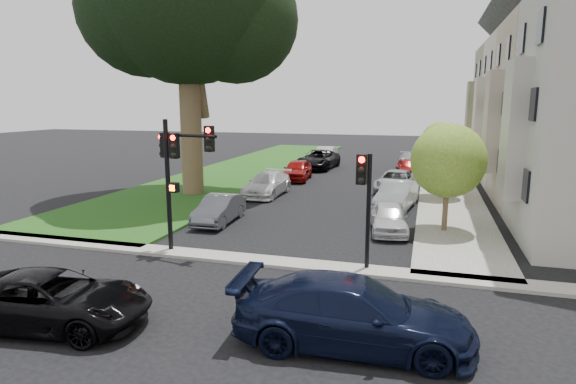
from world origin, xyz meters
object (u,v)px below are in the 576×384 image
(car_parked_5, at_px, (219,209))
(car_parked_8, at_px, (318,159))
(small_tree_b, at_px, (443,149))
(small_tree_c, at_px, (440,140))
(car_parked_1, at_px, (396,196))
(traffic_signal_secondary, at_px, (365,190))
(car_cross_near, at_px, (51,300))
(car_parked_7, at_px, (297,170))
(car_parked_2, at_px, (396,181))
(car_parked_9, at_px, (325,155))
(car_parked_0, at_px, (389,218))
(car_parked_6, at_px, (267,184))
(car_parked_3, at_px, (408,167))
(traffic_signal_main, at_px, (177,162))
(small_tree_a, at_px, (448,161))
(car_cross_far, at_px, (353,313))
(car_parked_4, at_px, (411,161))

(car_parked_5, bearing_deg, car_parked_8, 85.99)
(small_tree_b, relative_size, small_tree_c, 1.06)
(car_parked_1, bearing_deg, traffic_signal_secondary, -84.80)
(car_cross_near, relative_size, car_parked_7, 1.15)
(car_parked_5, bearing_deg, small_tree_b, 38.55)
(car_parked_2, relative_size, car_parked_9, 1.08)
(car_parked_0, height_order, car_parked_2, car_parked_2)
(car_parked_6, height_order, car_parked_8, car_parked_8)
(car_parked_6, bearing_deg, car_parked_3, 54.06)
(small_tree_b, bearing_deg, car_parked_0, -105.45)
(car_parked_0, bearing_deg, car_parked_3, 81.90)
(car_cross_near, relative_size, car_parked_2, 1.04)
(car_cross_near, relative_size, car_parked_9, 1.12)
(traffic_signal_main, relative_size, car_parked_5, 1.27)
(car_parked_0, distance_m, car_parked_6, 10.08)
(car_parked_3, relative_size, car_parked_6, 0.83)
(small_tree_a, bearing_deg, small_tree_c, 90.00)
(car_cross_far, xyz_separation_m, car_parked_1, (0.01, 15.05, -0.07))
(car_parked_2, relative_size, car_parked_4, 1.07)
(small_tree_c, xyz_separation_m, car_parked_5, (-10.08, -18.76, -2.07))
(small_tree_c, relative_size, car_cross_far, 0.74)
(small_tree_a, height_order, car_parked_5, small_tree_a)
(small_tree_c, distance_m, car_parked_5, 21.40)
(car_parked_3, height_order, car_parked_9, car_parked_9)
(small_tree_a, xyz_separation_m, car_parked_7, (-9.85, 11.99, -2.40))
(car_cross_far, relative_size, car_parked_6, 1.16)
(car_parked_6, bearing_deg, car_parked_7, 89.35)
(traffic_signal_secondary, bearing_deg, car_parked_9, 104.35)
(car_cross_far, bearing_deg, car_parked_7, 14.94)
(car_cross_near, bearing_deg, car_parked_1, -33.26)
(car_parked_5, distance_m, car_parked_6, 6.98)
(car_cross_far, distance_m, car_parked_7, 24.10)
(car_cross_near, height_order, car_parked_5, car_cross_near)
(small_tree_c, relative_size, car_parked_0, 1.09)
(car_parked_4, bearing_deg, car_parked_5, -117.21)
(car_cross_near, relative_size, car_parked_0, 1.33)
(small_tree_b, xyz_separation_m, small_tree_c, (0.00, 9.85, -0.17))
(car_cross_near, bearing_deg, traffic_signal_main, -9.98)
(car_cross_far, bearing_deg, small_tree_b, -10.36)
(car_parked_5, xyz_separation_m, car_parked_6, (0.01, 6.98, 0.05))
(car_parked_5, xyz_separation_m, car_parked_8, (0.38, 19.41, 0.15))
(traffic_signal_secondary, xyz_separation_m, car_parked_5, (-7.32, 4.60, -2.11))
(small_tree_b, height_order, car_parked_9, small_tree_b)
(car_parked_1, bearing_deg, car_parked_9, 120.48)
(car_parked_7, distance_m, car_parked_9, 10.55)
(small_tree_b, distance_m, car_parked_1, 4.81)
(car_cross_far, xyz_separation_m, car_parked_0, (0.01, 10.30, -0.17))
(car_parked_3, height_order, car_parked_8, car_parked_8)
(traffic_signal_main, relative_size, car_parked_4, 1.11)
(small_tree_a, bearing_deg, car_parked_7, 129.42)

